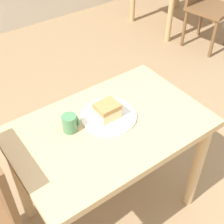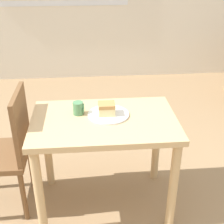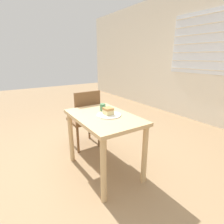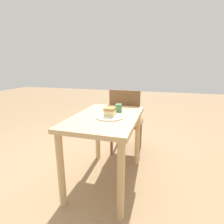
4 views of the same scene
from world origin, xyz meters
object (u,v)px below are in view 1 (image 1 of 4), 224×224
chair_far_corner (206,1)px  plate (109,116)px  coffee_mug (70,123)px  cake_slice (107,110)px  dining_table_near (110,143)px

chair_far_corner → plate: bearing=-163.0°
plate → coffee_mug: bearing=170.3°
plate → cake_slice: bearing=-164.1°
dining_table_near → plate: bearing=57.8°
chair_far_corner → plate: (-2.02, -1.07, 0.24)m
dining_table_near → coffee_mug: size_ratio=10.90×
coffee_mug → plate: bearing=-9.7°
dining_table_near → plate: plate is taller
dining_table_near → cake_slice: 0.19m
dining_table_near → coffee_mug: 0.25m
cake_slice → chair_far_corner: bearing=27.8°
dining_table_near → cake_slice: cake_slice is taller
plate → dining_table_near: bearing=-122.2°
plate → coffee_mug: 0.21m
chair_far_corner → coffee_mug: size_ratio=10.32×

